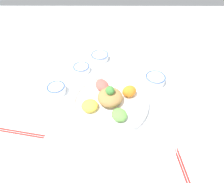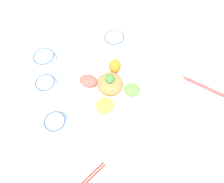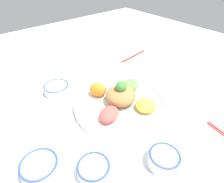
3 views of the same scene
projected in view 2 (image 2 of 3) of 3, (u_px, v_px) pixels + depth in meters
name	position (u px, v px, depth m)	size (l,w,h in m)	color
ground_plane	(108.00, 85.00, 0.91)	(2.40, 2.40, 0.00)	white
salad_platter	(110.00, 87.00, 0.88)	(0.38, 0.38, 0.12)	white
sauce_bowl_red	(46.00, 84.00, 0.89)	(0.10, 0.10, 0.04)	white
rice_bowl_blue	(114.00, 39.00, 1.01)	(0.11, 0.11, 0.04)	white
sauce_bowl_dark	(45.00, 58.00, 0.96)	(0.11, 0.11, 0.04)	white
rice_bowl_plain	(56.00, 123.00, 0.80)	(0.09, 0.09, 0.05)	white
chopsticks_pair_near	(204.00, 86.00, 0.91)	(0.24, 0.04, 0.01)	red
serving_spoon_main	(171.00, 69.00, 0.95)	(0.13, 0.04, 0.01)	white
serving_spoon_extra	(145.00, 23.00, 1.10)	(0.06, 0.13, 0.01)	white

